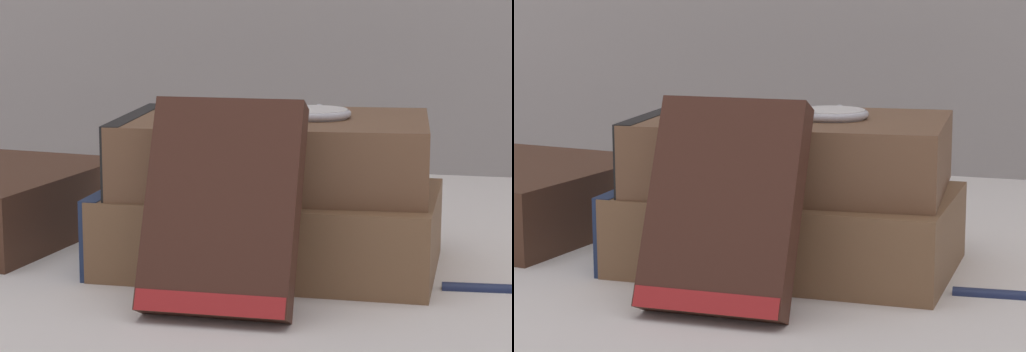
# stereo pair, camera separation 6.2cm
# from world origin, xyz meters

# --- Properties ---
(ground_plane) EXTENTS (3.00, 3.00, 0.00)m
(ground_plane) POSITION_xyz_m (0.00, 0.00, 0.00)
(ground_plane) COLOR white
(book_flat_bottom) EXTENTS (0.21, 0.13, 0.05)m
(book_flat_bottom) POSITION_xyz_m (-0.01, 0.03, 0.03)
(book_flat_bottom) COLOR brown
(book_flat_bottom) RESTS_ON ground_plane
(book_flat_top) EXTENTS (0.21, 0.15, 0.05)m
(book_flat_top) POSITION_xyz_m (-0.01, 0.03, 0.08)
(book_flat_top) COLOR brown
(book_flat_top) RESTS_ON book_flat_bottom
(book_leaning_front) EXTENTS (0.09, 0.07, 0.12)m
(book_leaning_front) POSITION_xyz_m (-0.01, -0.08, 0.06)
(book_leaning_front) COLOR #422319
(book_leaning_front) RESTS_ON ground_plane
(pocket_watch) EXTENTS (0.05, 0.05, 0.01)m
(pocket_watch) POSITION_xyz_m (0.02, 0.04, 0.10)
(pocket_watch) COLOR white
(pocket_watch) RESTS_ON book_flat_top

